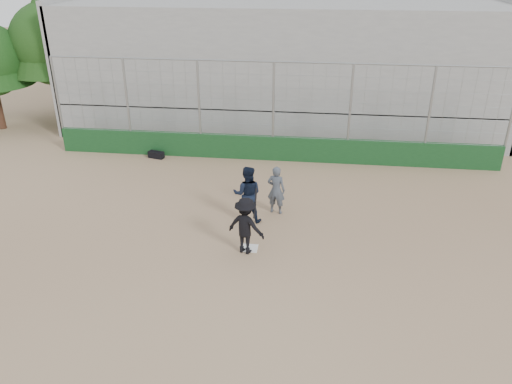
# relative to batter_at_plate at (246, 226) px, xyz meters

# --- Properties ---
(ground) EXTENTS (90.00, 90.00, 0.00)m
(ground) POSITION_rel_batter_at_plate_xyz_m (0.09, 0.17, -0.84)
(ground) COLOR #7F6045
(ground) RESTS_ON ground
(home_plate) EXTENTS (0.44, 0.44, 0.02)m
(home_plate) POSITION_rel_batter_at_plate_xyz_m (0.09, 0.17, -0.83)
(home_plate) COLOR white
(home_plate) RESTS_ON ground
(backstop) EXTENTS (18.10, 0.25, 4.04)m
(backstop) POSITION_rel_batter_at_plate_xyz_m (0.09, 7.17, 0.11)
(backstop) COLOR #123B19
(backstop) RESTS_ON ground
(bleachers) EXTENTS (20.25, 6.70, 6.98)m
(bleachers) POSITION_rel_batter_at_plate_xyz_m (0.09, 12.12, 2.08)
(bleachers) COLOR gray
(bleachers) RESTS_ON ground
(tree_left) EXTENTS (4.48, 4.48, 7.00)m
(tree_left) POSITION_rel_batter_at_plate_xyz_m (-10.91, 11.17, 3.54)
(tree_left) COLOR #3D2616
(tree_left) RESTS_ON ground
(batter_at_plate) EXTENTS (1.23, 0.95, 1.84)m
(batter_at_plate) POSITION_rel_batter_at_plate_xyz_m (0.00, 0.00, 0.00)
(batter_at_plate) COLOR black
(batter_at_plate) RESTS_ON ground
(catcher_crouched) EXTENTS (0.91, 0.71, 1.25)m
(catcher_crouched) POSITION_rel_batter_at_plate_xyz_m (-0.21, 1.80, -0.22)
(catcher_crouched) COLOR black
(catcher_crouched) RESTS_ON ground
(umpire) EXTENTS (0.67, 0.51, 1.47)m
(umpire) POSITION_rel_batter_at_plate_xyz_m (0.64, 2.50, -0.11)
(umpire) COLOR #444C57
(umpire) RESTS_ON ground
(equipment_bag) EXTENTS (0.70, 0.43, 0.32)m
(equipment_bag) POSITION_rel_batter_at_plate_xyz_m (-4.75, 6.76, -0.70)
(equipment_bag) COLOR black
(equipment_bag) RESTS_ON ground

